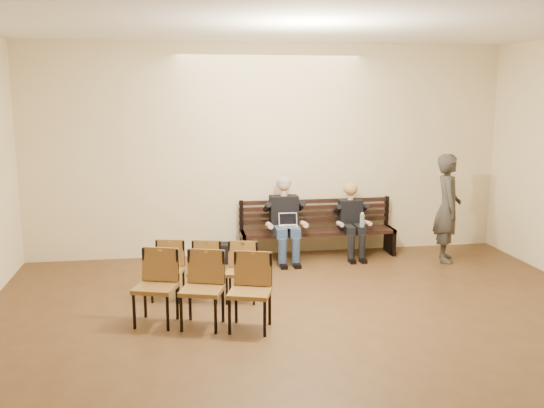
{
  "coord_description": "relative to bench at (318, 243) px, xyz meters",
  "views": [
    {
      "loc": [
        -1.55,
        -4.94,
        2.73
      ],
      "look_at": [
        -0.1,
        4.05,
        1.03
      ],
      "focal_mm": 40.0,
      "sensor_mm": 36.0,
      "label": 1
    }
  ],
  "objects": [
    {
      "name": "ground",
      "position": [
        -0.77,
        -4.65,
        -0.23
      ],
      "size": [
        10.0,
        10.0,
        0.0
      ],
      "primitive_type": "plane",
      "color": "#55391D",
      "rests_on": "ground"
    },
    {
      "name": "room_walls",
      "position": [
        -0.77,
        -3.86,
        2.31
      ],
      "size": [
        8.02,
        10.01,
        3.51
      ],
      "color": "beige",
      "rests_on": "ground"
    },
    {
      "name": "bench",
      "position": [
        0.0,
        0.0,
        0.0
      ],
      "size": [
        2.6,
        0.9,
        0.45
      ],
      "primitive_type": "cube",
      "color": "black",
      "rests_on": "ground"
    },
    {
      "name": "seated_man",
      "position": [
        -0.58,
        -0.12,
        0.45
      ],
      "size": [
        0.57,
        0.78,
        1.36
      ],
      "primitive_type": null,
      "color": "black",
      "rests_on": "ground"
    },
    {
      "name": "seated_woman",
      "position": [
        0.54,
        -0.12,
        0.33
      ],
      "size": [
        0.47,
        0.65,
        1.1
      ],
      "primitive_type": null,
      "color": "black",
      "rests_on": "ground"
    },
    {
      "name": "laptop",
      "position": [
        -0.55,
        -0.34,
        0.33
      ],
      "size": [
        0.32,
        0.26,
        0.22
      ],
      "primitive_type": "cube",
      "rotation": [
        0.0,
        0.0,
        0.07
      ],
      "color": "silver",
      "rests_on": "bench"
    },
    {
      "name": "water_bottle",
      "position": [
        0.63,
        -0.42,
        0.35
      ],
      "size": [
        0.08,
        0.08,
        0.24
      ],
      "primitive_type": "cylinder",
      "rotation": [
        0.0,
        0.0,
        -0.08
      ],
      "color": "silver",
      "rests_on": "bench"
    },
    {
      "name": "bag",
      "position": [
        -1.64,
        -0.11,
        -0.07
      ],
      "size": [
        0.45,
        0.34,
        0.31
      ],
      "primitive_type": "cube",
      "rotation": [
        0.0,
        0.0,
        -0.13
      ],
      "color": "black",
      "rests_on": "ground"
    },
    {
      "name": "passerby",
      "position": [
        1.99,
        -0.6,
        0.78
      ],
      "size": [
        0.68,
        0.85,
        2.01
      ],
      "primitive_type": "imported",
      "rotation": [
        0.0,
        0.0,
        1.26
      ],
      "color": "#35312C",
      "rests_on": "ground"
    },
    {
      "name": "chair_row_front",
      "position": [
        -1.98,
        -1.88,
        0.16
      ],
      "size": [
        1.45,
        0.72,
        0.77
      ],
      "primitive_type": "cube",
      "rotation": [
        0.0,
        0.0,
        -0.23
      ],
      "color": "brown",
      "rests_on": "ground"
    },
    {
      "name": "chair_row_back",
      "position": [
        -2.06,
        -2.8,
        0.22
      ],
      "size": [
        1.67,
        0.95,
        0.89
      ],
      "primitive_type": "cube",
      "rotation": [
        0.0,
        0.0,
        -0.31
      ],
      "color": "brown",
      "rests_on": "ground"
    }
  ]
}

